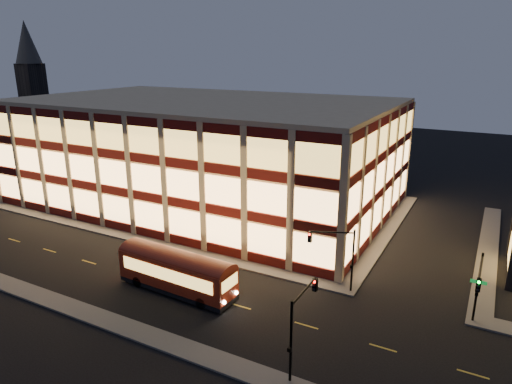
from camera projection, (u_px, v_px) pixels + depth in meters
The scene contains 12 objects.
ground at pixel (144, 245), 50.94m from camera, with size 200.00×200.00×0.00m, color black.
sidewalk_office_south at pixel (130, 236), 53.12m from camera, with size 54.00×2.00×0.15m, color #514F4C.
sidewalk_office_east at pixel (387, 231), 54.82m from camera, with size 2.00×30.00×0.15m, color #514F4C.
sidewalk_tower_west at pixel (488, 249), 49.84m from camera, with size 2.00×30.00×0.15m, color #514F4C.
sidewalk_near at pixel (43, 297), 39.97m from camera, with size 100.00×2.00×0.15m, color #514F4C.
office_building at pixel (206, 151), 64.37m from camera, with size 50.45×30.45×14.50m.
church_tower at pixel (35, 101), 113.65m from camera, with size 5.00×5.00×18.00m, color #2D2621.
church_spire at pixel (26, 42), 109.54m from camera, with size 6.00×6.00×10.00m, color #4C473F.
traffic_signal_far at pixel (337, 249), 39.88m from camera, with size 3.79×1.87×6.00m.
traffic_signal_right at pixel (478, 283), 34.05m from camera, with size 1.20×4.37×6.00m.
traffic_signal_near at pixel (300, 316), 29.80m from camera, with size 0.32×4.45×6.00m.
trolley_bus at pixel (177, 269), 40.54m from camera, with size 11.47×3.40×3.85m.
Camera 1 is at (33.30, -35.40, 20.63)m, focal length 32.00 mm.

